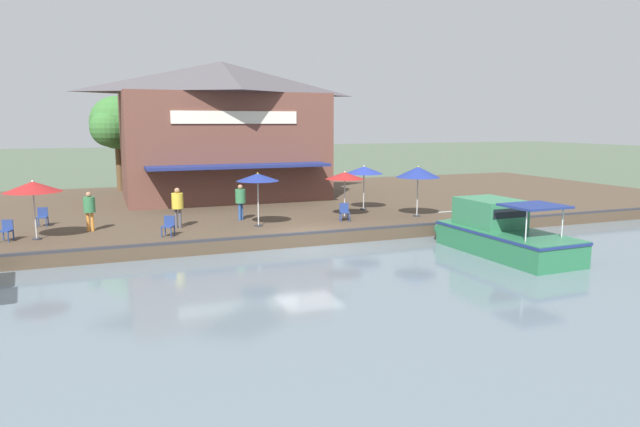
{
  "coord_description": "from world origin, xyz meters",
  "views": [
    {
      "loc": [
        22.21,
        -8.1,
        5.27
      ],
      "look_at": [
        -1.0,
        0.9,
        1.3
      ],
      "focal_mm": 32.0,
      "sensor_mm": 36.0,
      "label": 1
    }
  ],
  "objects_px": {
    "patio_umbrella_mid_patio_left": "(418,172)",
    "person_near_entrance": "(177,203)",
    "tree_upstream_bank": "(115,124)",
    "waterfront_restaurant": "(223,130)",
    "patio_umbrella_far_corner": "(345,176)",
    "cafe_chair_far_corner_seat": "(344,211)",
    "cafe_chair_beside_entrance": "(168,225)",
    "cafe_chair_mid_patio": "(42,216)",
    "patio_umbrella_mid_patio_right": "(33,187)",
    "motorboat_nearest_quay": "(494,233)",
    "patio_umbrella_near_quay_edge": "(364,170)",
    "patio_umbrella_by_entrance": "(258,177)",
    "person_at_quay_edge": "(240,198)",
    "cafe_chair_under_first_umbrella": "(6,229)",
    "person_mid_patio": "(89,206)"
  },
  "relations": [
    {
      "from": "cafe_chair_far_corner_seat",
      "to": "tree_upstream_bank",
      "type": "xyz_separation_m",
      "value": [
        -16.77,
        -9.7,
        4.08
      ]
    },
    {
      "from": "cafe_chair_beside_entrance",
      "to": "cafe_chair_mid_patio",
      "type": "height_order",
      "value": "same"
    },
    {
      "from": "person_mid_patio",
      "to": "patio_umbrella_mid_patio_right",
      "type": "bearing_deg",
      "value": -60.5
    },
    {
      "from": "tree_upstream_bank",
      "to": "patio_umbrella_by_entrance",
      "type": "bearing_deg",
      "value": 18.11
    },
    {
      "from": "patio_umbrella_near_quay_edge",
      "to": "person_at_quay_edge",
      "type": "distance_m",
      "value": 7.18
    },
    {
      "from": "cafe_chair_under_first_umbrella",
      "to": "waterfront_restaurant",
      "type": "bearing_deg",
      "value": 133.13
    },
    {
      "from": "patio_umbrella_by_entrance",
      "to": "patio_umbrella_mid_patio_right",
      "type": "height_order",
      "value": "patio_umbrella_by_entrance"
    },
    {
      "from": "cafe_chair_far_corner_seat",
      "to": "person_near_entrance",
      "type": "xyz_separation_m",
      "value": [
        -1.0,
        -7.7,
        0.67
      ]
    },
    {
      "from": "cafe_chair_beside_entrance",
      "to": "person_near_entrance",
      "type": "distance_m",
      "value": 2.03
    },
    {
      "from": "patio_umbrella_mid_patio_left",
      "to": "tree_upstream_bank",
      "type": "xyz_separation_m",
      "value": [
        -16.85,
        -13.66,
        2.32
      ]
    },
    {
      "from": "person_near_entrance",
      "to": "motorboat_nearest_quay",
      "type": "xyz_separation_m",
      "value": [
        7.07,
        11.71,
        -0.91
      ]
    },
    {
      "from": "cafe_chair_mid_patio",
      "to": "person_at_quay_edge",
      "type": "relative_size",
      "value": 0.49
    },
    {
      "from": "waterfront_restaurant",
      "to": "patio_umbrella_by_entrance",
      "type": "xyz_separation_m",
      "value": [
        10.62,
        -0.65,
        -2.02
      ]
    },
    {
      "from": "waterfront_restaurant",
      "to": "patio_umbrella_by_entrance",
      "type": "height_order",
      "value": "waterfront_restaurant"
    },
    {
      "from": "cafe_chair_under_first_umbrella",
      "to": "motorboat_nearest_quay",
      "type": "xyz_separation_m",
      "value": [
        6.58,
        18.48,
        -0.24
      ]
    },
    {
      "from": "patio_umbrella_near_quay_edge",
      "to": "patio_umbrella_mid_patio_right",
      "type": "xyz_separation_m",
      "value": [
        2.54,
        -15.84,
        -0.0
      ]
    },
    {
      "from": "cafe_chair_beside_entrance",
      "to": "person_at_quay_edge",
      "type": "distance_m",
      "value": 4.73
    },
    {
      "from": "patio_umbrella_by_entrance",
      "to": "person_mid_patio",
      "type": "relative_size",
      "value": 1.43
    },
    {
      "from": "patio_umbrella_far_corner",
      "to": "cafe_chair_under_first_umbrella",
      "type": "height_order",
      "value": "patio_umbrella_far_corner"
    },
    {
      "from": "patio_umbrella_by_entrance",
      "to": "cafe_chair_far_corner_seat",
      "type": "xyz_separation_m",
      "value": [
        0.08,
        4.24,
        -1.76
      ]
    },
    {
      "from": "patio_umbrella_far_corner",
      "to": "person_mid_patio",
      "type": "relative_size",
      "value": 1.33
    },
    {
      "from": "tree_upstream_bank",
      "to": "person_at_quay_edge",
      "type": "bearing_deg",
      "value": 19.08
    },
    {
      "from": "patio_umbrella_mid_patio_right",
      "to": "cafe_chair_under_first_umbrella",
      "type": "relative_size",
      "value": 2.82
    },
    {
      "from": "cafe_chair_beside_entrance",
      "to": "cafe_chair_mid_patio",
      "type": "bearing_deg",
      "value": -131.36
    },
    {
      "from": "motorboat_nearest_quay",
      "to": "cafe_chair_beside_entrance",
      "type": "bearing_deg",
      "value": -113.1
    },
    {
      "from": "patio_umbrella_mid_patio_right",
      "to": "patio_umbrella_far_corner",
      "type": "height_order",
      "value": "patio_umbrella_mid_patio_right"
    },
    {
      "from": "patio_umbrella_mid_patio_right",
      "to": "motorboat_nearest_quay",
      "type": "distance_m",
      "value": 18.68
    },
    {
      "from": "patio_umbrella_mid_patio_right",
      "to": "cafe_chair_beside_entrance",
      "type": "height_order",
      "value": "patio_umbrella_mid_patio_right"
    },
    {
      "from": "patio_umbrella_mid_patio_left",
      "to": "cafe_chair_under_first_umbrella",
      "type": "relative_size",
      "value": 3.0
    },
    {
      "from": "cafe_chair_under_first_umbrella",
      "to": "patio_umbrella_by_entrance",
      "type": "bearing_deg",
      "value": 87.64
    },
    {
      "from": "patio_umbrella_far_corner",
      "to": "tree_upstream_bank",
      "type": "xyz_separation_m",
      "value": [
        -15.72,
        -10.16,
        2.49
      ]
    },
    {
      "from": "cafe_chair_far_corner_seat",
      "to": "patio_umbrella_near_quay_edge",
      "type": "bearing_deg",
      "value": 140.73
    },
    {
      "from": "waterfront_restaurant",
      "to": "person_near_entrance",
      "type": "distance_m",
      "value": 10.99
    },
    {
      "from": "person_at_quay_edge",
      "to": "motorboat_nearest_quay",
      "type": "xyz_separation_m",
      "value": [
        8.1,
        8.6,
        -0.86
      ]
    },
    {
      "from": "patio_umbrella_near_quay_edge",
      "to": "cafe_chair_beside_entrance",
      "type": "xyz_separation_m",
      "value": [
        3.8,
        -10.77,
        -1.67
      ]
    },
    {
      "from": "patio_umbrella_mid_patio_left",
      "to": "person_near_entrance",
      "type": "xyz_separation_m",
      "value": [
        -1.07,
        -11.67,
        -1.09
      ]
    },
    {
      "from": "waterfront_restaurant",
      "to": "patio_umbrella_far_corner",
      "type": "relative_size",
      "value": 5.43
    },
    {
      "from": "cafe_chair_beside_entrance",
      "to": "patio_umbrella_mid_patio_left",
      "type": "bearing_deg",
      "value": 93.42
    },
    {
      "from": "cafe_chair_under_first_umbrella",
      "to": "person_near_entrance",
      "type": "relative_size",
      "value": 0.47
    },
    {
      "from": "cafe_chair_mid_patio",
      "to": "person_at_quay_edge",
      "type": "xyz_separation_m",
      "value": [
        1.65,
        8.82,
        0.62
      ]
    },
    {
      "from": "cafe_chair_mid_patio",
      "to": "motorboat_nearest_quay",
      "type": "xyz_separation_m",
      "value": [
        9.74,
        17.43,
        -0.24
      ]
    },
    {
      "from": "patio_umbrella_mid_patio_right",
      "to": "person_near_entrance",
      "type": "bearing_deg",
      "value": 95.54
    },
    {
      "from": "waterfront_restaurant",
      "to": "cafe_chair_beside_entrance",
      "type": "bearing_deg",
      "value": -22.39
    },
    {
      "from": "cafe_chair_beside_entrance",
      "to": "person_at_quay_edge",
      "type": "height_order",
      "value": "person_at_quay_edge"
    },
    {
      "from": "tree_upstream_bank",
      "to": "patio_umbrella_far_corner",
      "type": "bearing_deg",
      "value": 32.89
    },
    {
      "from": "patio_umbrella_by_entrance",
      "to": "person_mid_patio",
      "type": "bearing_deg",
      "value": -101.92
    },
    {
      "from": "cafe_chair_far_corner_seat",
      "to": "patio_umbrella_mid_patio_left",
      "type": "bearing_deg",
      "value": 88.92
    },
    {
      "from": "patio_umbrella_by_entrance",
      "to": "cafe_chair_beside_entrance",
      "type": "distance_m",
      "value": 4.54
    },
    {
      "from": "patio_umbrella_by_entrance",
      "to": "cafe_chair_far_corner_seat",
      "type": "relative_size",
      "value": 2.89
    },
    {
      "from": "patio_umbrella_far_corner",
      "to": "motorboat_nearest_quay",
      "type": "height_order",
      "value": "patio_umbrella_far_corner"
    }
  ]
}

